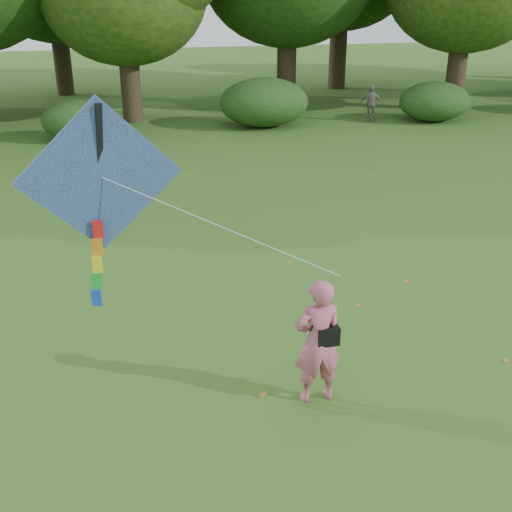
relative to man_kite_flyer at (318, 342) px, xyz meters
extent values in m
plane|color=#265114|center=(0.41, -0.32, -0.91)|extent=(100.00, 100.00, 0.00)
imported|color=#BF5972|center=(0.00, 0.00, 0.00)|extent=(0.69, 0.47, 1.82)
imported|color=gray|center=(7.86, 17.57, -0.19)|extent=(0.92, 0.63, 1.45)
cube|color=black|center=(0.12, -0.03, 0.11)|extent=(0.30, 0.20, 0.26)
cylinder|color=black|center=(0.00, -0.04, 0.46)|extent=(0.33, 0.14, 0.47)
cube|color=#2648A4|center=(-2.65, 1.38, 2.07)|extent=(2.19, 0.38, 2.19)
cube|color=black|center=(-2.65, 1.41, 2.07)|extent=(0.23, 0.51, 1.99)
cylinder|color=white|center=(-1.20, 0.67, 1.52)|extent=(2.91, 1.44, 1.11)
cube|color=red|center=(-2.75, 1.40, 1.32)|extent=(0.14, 0.06, 0.26)
cube|color=orange|center=(-2.78, 1.40, 1.06)|extent=(0.14, 0.06, 0.26)
cube|color=yellow|center=(-2.81, 1.40, 0.80)|extent=(0.14, 0.06, 0.26)
cube|color=green|center=(-2.84, 1.40, 0.54)|extent=(0.14, 0.06, 0.26)
cube|color=blue|center=(-2.87, 1.40, 0.28)|extent=(0.14, 0.06, 0.26)
cylinder|color=#3A2D1E|center=(-1.59, 19.68, 0.66)|extent=(0.80, 0.80, 3.15)
cylinder|color=#3A2D1E|center=(5.41, 21.68, 0.93)|extent=(0.86, 0.86, 3.67)
cylinder|color=#3A2D1E|center=(12.41, 19.18, 0.80)|extent=(0.83, 0.83, 3.43)
cylinder|color=#3A2D1E|center=(-4.59, 27.18, 0.84)|extent=(0.84, 0.84, 3.50)
cylinder|color=#3A2D1E|center=(9.41, 26.18, 1.10)|extent=(0.90, 0.90, 4.02)
ellipsoid|color=#264919|center=(-3.59, 16.78, -0.20)|extent=(2.66, 2.09, 1.42)
ellipsoid|color=#264919|center=(3.41, 17.58, 0.03)|extent=(3.50, 2.75, 1.88)
ellipsoid|color=#264919|center=(10.41, 17.08, -0.12)|extent=(2.94, 2.31, 1.58)
cube|color=olive|center=(1.58, 2.48, -0.91)|extent=(0.13, 0.10, 0.01)
cube|color=olive|center=(-0.70, 0.24, -0.91)|extent=(0.14, 0.13, 0.01)
cube|color=olive|center=(-0.28, 11.38, -0.91)|extent=(0.13, 0.10, 0.01)
cube|color=olive|center=(4.98, 10.27, -0.91)|extent=(0.12, 0.14, 0.01)
cube|color=olive|center=(-2.96, 10.52, -0.91)|extent=(0.10, 0.13, 0.01)
cube|color=olive|center=(0.90, 4.60, -0.91)|extent=(0.13, 0.14, 0.01)
cube|color=olive|center=(3.14, 0.27, -0.91)|extent=(0.12, 0.14, 0.01)
cube|color=olive|center=(2.85, 3.20, -0.91)|extent=(0.14, 0.11, 0.01)
camera|label=1|loc=(-2.43, -7.05, 4.48)|focal=45.00mm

